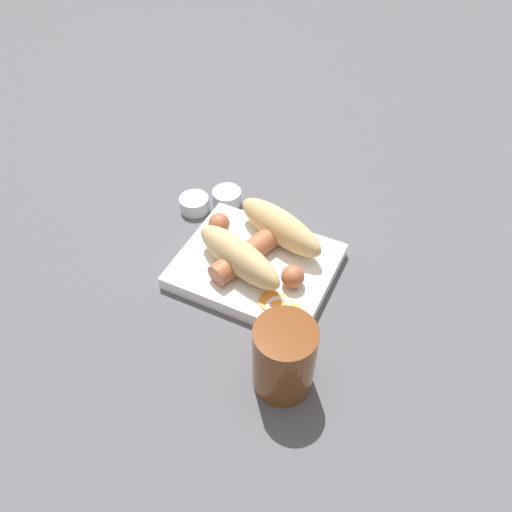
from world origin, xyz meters
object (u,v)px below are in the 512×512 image
Objects in this scene: bread_roll at (260,241)px; condiment_cup_near at (227,198)px; sausage at (254,249)px; food_tray at (256,266)px; condiment_cup_far at (194,204)px; drink_glass at (284,358)px.

bread_roll is 3.86× the size of condiment_cup_near.
bread_roll is 0.01m from sausage.
food_tray is 0.04m from bread_roll.
bread_roll reaches higher than sausage.
food_tray is at bearing 133.24° from condiment_cup_near.
bread_roll is at bearing 136.71° from condiment_cup_near.
bread_roll is at bearing -88.91° from food_tray.
sausage is 3.60× the size of condiment_cup_far.
condiment_cup_far is at bearing -41.32° from drink_glass.
condiment_cup_near is 0.32m from drink_glass.
food_tray is 2.12× the size of drink_glass.
food_tray is 0.16m from condiment_cup_far.
bread_roll is at bearing -130.94° from sausage.
drink_glass is at bearing 138.68° from condiment_cup_far.
condiment_cup_far is (0.14, -0.06, -0.04)m from bread_roll.
food_tray is at bearing 133.59° from sausage.
condiment_cup_far is 0.47× the size of drink_glass.
bread_roll reaches higher than condiment_cup_far.
bread_roll is 0.16m from condiment_cup_far.
food_tray is 0.15m from condiment_cup_near.
sausage is at bearing -53.68° from drink_glass.
food_tray is 1.26× the size of sausage.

